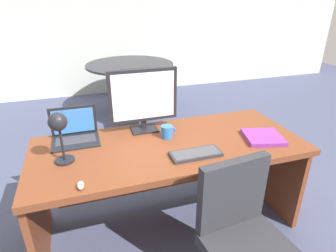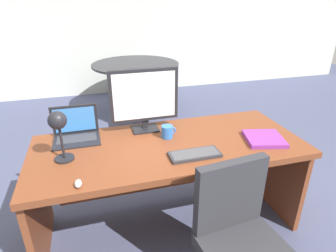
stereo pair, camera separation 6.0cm
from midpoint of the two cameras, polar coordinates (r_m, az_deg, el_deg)
ground at (r=3.63m, az=-7.62°, el=-3.10°), size 12.00×12.00×0.00m
back_wall at (r=5.37m, az=-13.23°, el=21.11°), size 10.00×0.10×2.80m
desk at (r=2.12m, az=-0.87°, el=-7.46°), size 1.89×0.80×0.73m
monitor at (r=2.11m, az=-5.86°, el=5.76°), size 0.51×0.16×0.48m
laptop at (r=2.15m, az=-19.11°, el=-0.68°), size 0.32×0.25×0.24m
keyboard at (r=1.85m, az=4.68°, el=-5.64°), size 0.33×0.14×0.02m
mouse at (r=1.64m, az=-18.26°, el=-11.31°), size 0.04×0.07×0.03m
desk_lamp at (r=1.79m, az=-22.08°, el=-0.41°), size 0.12×0.14×0.34m
book at (r=2.15m, az=17.86°, el=-2.17°), size 0.31×0.31×0.03m
coffee_mug at (r=2.06m, az=-1.03°, el=-1.15°), size 0.11×0.09×0.09m
office_chair at (r=1.82m, az=14.10°, el=-23.42°), size 0.56×0.56×0.87m
meeting_table at (r=4.44m, az=-7.98°, el=10.07°), size 1.31×1.31×0.76m
meeting_chair_near at (r=3.67m, az=-5.87°, el=3.11°), size 0.56×0.56×0.85m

